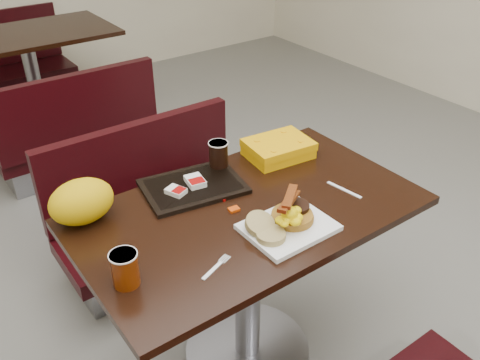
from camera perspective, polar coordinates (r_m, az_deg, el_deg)
floor at (r=2.33m, az=0.82°, el=-18.33°), size 6.00×7.00×0.01m
table_near at (r=2.06m, az=0.90°, el=-11.65°), size 1.20×0.70×0.75m
bench_near_n at (r=2.54m, az=-8.64°, el=-2.91°), size 1.00×0.46×0.72m
table_far at (r=4.14m, az=-21.53°, el=9.70°), size 1.20×0.70×0.75m
bench_far_s at (r=3.52m, az=-18.09°, el=6.28°), size 1.00×0.46×0.72m
bench_far_n at (r=4.80m, az=-24.03°, el=11.85°), size 1.00×0.46×0.72m
platter at (r=1.72m, az=5.32°, el=-5.19°), size 0.29×0.22×0.02m
pancake_stack at (r=1.74m, az=5.76°, el=-3.92°), size 0.17×0.17×0.03m
sausage_patty at (r=1.75m, az=6.13°, el=-2.84°), size 0.12×0.12×0.01m
scrambled_eggs at (r=1.67m, az=5.43°, el=-3.80°), size 0.11×0.10×0.05m
bacon_strips at (r=1.68m, az=5.39°, el=-2.23°), size 0.18×0.15×0.01m
muffin_bottom at (r=1.65m, az=3.40°, el=-6.06°), size 0.10×0.10×0.02m
muffin_top at (r=1.68m, az=2.19°, el=-4.82°), size 0.10×0.10×0.06m
coffee_cup_near at (r=1.53m, az=-12.48°, el=-9.50°), size 0.08×0.08×0.11m
fork at (r=1.57m, az=-3.06°, el=-9.87°), size 0.13×0.07×0.00m
knife at (r=1.95m, az=11.33°, el=-1.06°), size 0.03×0.15×0.00m
condiment_syrup at (r=1.81m, az=-0.67°, el=-3.23°), size 0.04×0.03×0.01m
condiment_ketchup at (r=1.87m, az=-1.73°, el=-1.95°), size 0.04×0.03×0.01m
tray at (r=1.93m, az=-5.15°, el=-0.71°), size 0.40×0.31×0.02m
hashbrown_sleeve_left at (r=1.88m, az=-7.03°, el=-1.21°), size 0.07×0.08×0.02m
hashbrown_sleeve_right at (r=1.92m, az=-4.93°, el=-0.13°), size 0.07×0.09×0.02m
coffee_cup_far at (r=2.01m, az=-2.37°, el=2.85°), size 0.09×0.09×0.10m
clamshell at (r=2.12m, az=4.22°, el=3.44°), size 0.27×0.22×0.07m
paper_bag at (r=1.80m, az=-16.96°, el=-2.26°), size 0.26×0.23×0.15m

